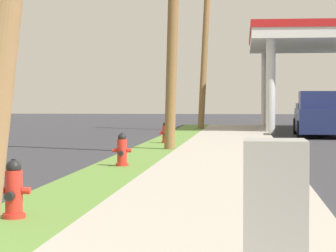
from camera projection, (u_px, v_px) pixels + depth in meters
fire_hydrant_nearest at (14, 192)px, 9.28m from camera, size 0.42×0.37×0.74m
fire_hydrant_second at (122, 151)px, 16.65m from camera, size 0.42×0.38×0.74m
fire_hydrant_third at (166, 133)px, 25.57m from camera, size 0.42×0.37×0.74m
utility_pole_midground at (173, 3)px, 22.17m from camera, size 1.17×0.97×8.59m
utility_pole_background at (205, 49)px, 38.81m from camera, size 0.96×1.50×8.11m
utility_cabinet at (275, 212)px, 6.29m from camera, size 0.59×0.64×1.15m
car_teal_by_near_pump at (332, 114)px, 45.94m from camera, size 2.14×4.59×1.57m
truck_navy_at_forecourt at (320, 116)px, 32.21m from camera, size 2.28×5.46×1.97m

